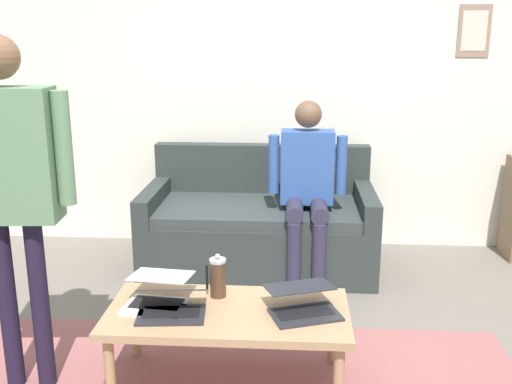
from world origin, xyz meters
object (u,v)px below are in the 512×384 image
couch (259,227)px  laptop_right (158,295)px  coffee_table (228,318)px  laptop_left (303,305)px  laptop_center (172,306)px  person_seated (307,181)px  person_standing (9,172)px  french_press (218,277)px

couch → laptop_right: 1.64m
couch → coffee_table: size_ratio=1.42×
coffee_table → laptop_right: 0.37m
laptop_right → coffee_table: bearing=173.9°
laptop_left → laptop_center: bearing=4.7°
laptop_right → person_seated: person_seated is taller
laptop_left → person_standing: 1.52m
person_standing → person_seated: 2.07m
laptop_right → couch: bearing=-104.8°
laptop_center → person_seated: size_ratio=0.27×
person_standing → couch: bearing=-121.9°
coffee_table → laptop_right: (0.36, -0.04, 0.09)m
laptop_center → laptop_right: size_ratio=0.94×
laptop_center → laptop_right: 0.14m
laptop_left → couch: bearing=-79.2°
laptop_left → person_standing: bearing=2.8°
french_press → person_standing: 1.13m
person_seated → laptop_left: bearing=88.4°
laptop_center → laptop_left: bearing=-175.3°
laptop_right → laptop_center: bearing=132.0°
coffee_table → french_press: french_press is taller
coffee_table → laptop_left: laptop_left is taller
couch → laptop_center: bearing=79.1°
laptop_right → person_seated: (-0.77, -1.35, 0.27)m
person_seated → couch: bearing=-32.9°
laptop_right → french_press: size_ratio=1.58×
couch → coffee_table: couch is taller
laptop_center → laptop_right: laptop_center is taller
french_press → couch: bearing=-94.9°
coffee_table → person_standing: bearing=4.5°
person_seated → person_standing: bearing=46.3°
laptop_right → person_seated: size_ratio=0.29×
coffee_table → laptop_center: size_ratio=3.43×
french_press → person_seated: person_seated is taller
laptop_center → person_standing: person_standing is taller
couch → person_standing: (1.05, 1.70, 0.80)m
coffee_table → person_seated: size_ratio=0.93×
laptop_right → laptop_left: bearing=176.1°
french_press → person_seated: size_ratio=0.18×
coffee_table → couch: bearing=-92.0°
french_press → laptop_left: bearing=159.4°
coffee_table → laptop_center: bearing=13.4°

